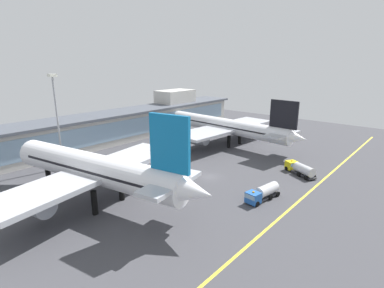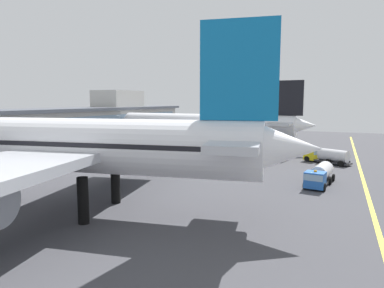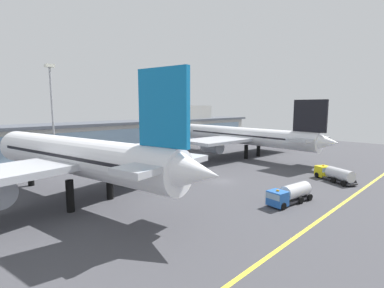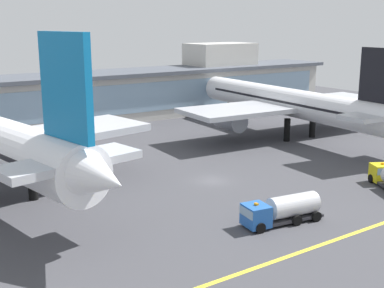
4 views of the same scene
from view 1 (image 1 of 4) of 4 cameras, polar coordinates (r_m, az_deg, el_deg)
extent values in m
plane|color=#424247|center=(74.64, 3.36, -6.26)|extent=(180.15, 180.15, 0.00)
cube|color=yellow|center=(64.89, 19.22, -10.66)|extent=(144.12, 0.50, 0.01)
cube|color=beige|center=(106.91, -16.87, 2.49)|extent=(128.68, 12.00, 9.50)
cube|color=#84A3BC|center=(101.84, -15.05, 2.27)|extent=(123.53, 0.20, 6.08)
cube|color=#4C515B|center=(105.92, -17.09, 5.20)|extent=(131.68, 14.00, 0.80)
cube|color=beige|center=(131.31, -3.22, 8.89)|extent=(16.00, 10.00, 6.00)
cylinder|color=black|center=(59.34, -18.09, -10.58)|extent=(1.10, 1.10, 4.71)
cylinder|color=black|center=(63.65, -13.29, -8.37)|extent=(1.10, 1.10, 4.71)
cylinder|color=black|center=(75.54, -25.65, -5.66)|extent=(1.10, 1.10, 4.71)
cylinder|color=white|center=(61.88, -18.06, -4.45)|extent=(12.84, 41.61, 5.89)
cone|color=white|center=(79.59, -28.77, -1.23)|extent=(6.41, 6.17, 5.59)
cone|color=white|center=(47.89, 0.37, -9.02)|extent=(6.04, 7.23, 5.00)
cube|color=#84A3BC|center=(76.46, -27.56, -0.89)|extent=(5.05, 4.81, 1.77)
cube|color=black|center=(61.74, -18.09, -4.07)|extent=(11.77, 35.12, 0.47)
cube|color=#B7BAC1|center=(62.13, -18.00, -5.09)|extent=(41.91, 16.72, 0.94)
cylinder|color=#999EA8|center=(58.07, -27.36, -10.09)|extent=(4.97, 5.98, 4.12)
cylinder|color=#999EA8|center=(71.32, -11.77, -3.95)|extent=(4.97, 5.98, 4.12)
cube|color=#0F6BA8|center=(47.74, -4.30, 0.07)|extent=(1.96, 7.43, 9.42)
cube|color=#B7BAC1|center=(49.97, -4.14, -7.43)|extent=(13.64, 6.70, 0.75)
cylinder|color=black|center=(99.25, 7.02, 0.44)|extent=(1.10, 1.10, 4.03)
cylinder|color=black|center=(103.97, 9.06, 1.06)|extent=(1.10, 1.10, 4.03)
cylinder|color=black|center=(115.47, -0.68, 2.71)|extent=(1.10, 1.10, 4.03)
cylinder|color=white|center=(102.83, 6.45, 3.44)|extent=(8.04, 47.77, 5.03)
cone|color=white|center=(119.73, -3.13, 5.24)|extent=(5.06, 4.82, 4.78)
cone|color=white|center=(89.76, 19.37, 1.11)|extent=(4.62, 5.80, 4.28)
cube|color=#84A3BC|center=(117.11, -2.00, 5.46)|extent=(3.99, 3.76, 1.51)
cube|color=black|center=(102.75, 6.46, 3.65)|extent=(7.60, 40.18, 0.40)
cube|color=#B7BAC1|center=(102.96, 6.44, 3.10)|extent=(41.63, 13.99, 0.81)
cylinder|color=#999EA8|center=(96.00, 1.36, 1.06)|extent=(3.91, 6.39, 3.52)
cylinder|color=#999EA8|center=(113.41, 9.33, 3.12)|extent=(3.91, 6.39, 3.52)
cube|color=black|center=(90.50, 17.08, 5.42)|extent=(1.14, 8.58, 8.05)
cube|color=#B7BAC1|center=(91.63, 16.80, 1.86)|extent=(13.42, 6.05, 0.64)
cylinder|color=black|center=(61.31, 12.34, -11.13)|extent=(1.13, 0.46, 1.10)
cylinder|color=black|center=(62.71, 10.42, -10.39)|extent=(1.13, 0.46, 1.10)
cylinder|color=black|center=(64.66, 14.79, -9.84)|extent=(1.13, 0.46, 1.10)
cylinder|color=black|center=(65.99, 12.92, -9.17)|extent=(1.13, 0.46, 1.10)
cylinder|color=black|center=(66.59, 16.05, -9.17)|extent=(1.13, 0.46, 1.10)
cylinder|color=black|center=(67.88, 14.21, -8.54)|extent=(1.13, 0.46, 1.10)
cube|color=#2D2D33|center=(65.22, 13.75, -9.63)|extent=(7.82, 3.42, 0.30)
cube|color=#235BB2|center=(61.83, 11.57, -9.97)|extent=(2.70, 2.92, 2.20)
cube|color=#84A3BC|center=(61.62, 11.60, -9.57)|extent=(2.77, 2.83, 0.88)
cylinder|color=silver|center=(65.09, 14.11, -8.45)|extent=(5.86, 3.09, 2.30)
cube|color=orange|center=(61.32, 11.63, -8.94)|extent=(0.30, 0.40, 0.20)
cylinder|color=black|center=(82.26, 17.55, -4.48)|extent=(0.77, 1.12, 1.10)
cylinder|color=black|center=(83.88, 18.93, -4.21)|extent=(0.77, 1.12, 1.10)
cylinder|color=black|center=(79.10, 19.60, -5.47)|extent=(0.77, 1.12, 1.10)
cylinder|color=black|center=(80.78, 20.99, -5.17)|extent=(0.77, 1.12, 1.10)
cylinder|color=black|center=(77.39, 20.83, -6.06)|extent=(0.77, 1.12, 1.10)
cylinder|color=black|center=(79.11, 22.22, -5.74)|extent=(0.77, 1.12, 1.10)
cube|color=#2D2D33|center=(80.09, 20.21, -5.35)|extent=(5.53, 7.79, 0.30)
cube|color=yellow|center=(82.60, 18.41, -3.84)|extent=(3.38, 3.27, 2.20)
cube|color=#84A3BC|center=(82.45, 18.44, -3.53)|extent=(3.33, 3.30, 0.88)
cylinder|color=silver|center=(79.29, 20.56, -4.59)|extent=(4.59, 6.01, 2.30)
cube|color=orange|center=(82.22, 18.49, -3.04)|extent=(0.30, 0.40, 0.20)
cylinder|color=gray|center=(84.66, -24.15, 3.47)|extent=(0.44, 0.44, 23.92)
cube|color=silver|center=(83.25, -25.10, 11.77)|extent=(1.80, 1.80, 0.70)
camera|label=2|loc=(28.48, -41.43, -21.99)|focal=31.66mm
camera|label=3|loc=(17.59, 8.73, -30.13)|focal=26.68mm
camera|label=4|loc=(20.60, 66.85, -15.11)|focal=47.59mm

